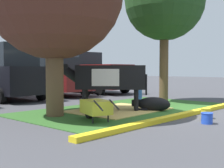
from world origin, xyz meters
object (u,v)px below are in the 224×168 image
at_px(cow_holstein, 107,78).
at_px(sedan_silver, 55,77).
at_px(shade_tree_right, 164,1).
at_px(person_handler, 139,84).
at_px(calf_lying, 153,104).
at_px(pickup_truck_maroon, 90,74).
at_px(bucket_yellow, 206,113).
at_px(wheelbarrow, 96,107).
at_px(bucket_blue, 207,118).
at_px(suv_black, 5,72).

height_order(cow_holstein, sedan_silver, sedan_silver).
bearing_deg(shade_tree_right, person_handler, 174.50).
bearing_deg(calf_lying, pickup_truck_maroon, 60.70).
height_order(shade_tree_right, pickup_truck_maroon, shade_tree_right).
bearing_deg(person_handler, bucket_yellow, -110.21).
distance_m(person_handler, bucket_yellow, 3.63).
xyz_separation_m(shade_tree_right, wheelbarrow, (-5.26, -1.21, -3.88)).
bearing_deg(bucket_yellow, sedan_silver, 80.10).
xyz_separation_m(bucket_yellow, sedan_silver, (1.60, 9.18, 0.83)).
bearing_deg(person_handler, bucket_blue, -118.11).
xyz_separation_m(bucket_yellow, suv_black, (-1.21, 9.18, 1.11)).
height_order(cow_holstein, bucket_blue, cow_holstein).
bearing_deg(sedan_silver, person_handler, -93.64).
height_order(wheelbarrow, bucket_blue, wheelbarrow).
height_order(cow_holstein, calf_lying, cow_holstein).
bearing_deg(cow_holstein, suv_black, 94.35).
distance_m(calf_lying, bucket_blue, 2.54).
distance_m(bucket_blue, pickup_truck_maroon, 10.97).
xyz_separation_m(calf_lying, person_handler, (1.04, 1.39, 0.59)).
height_order(cow_holstein, bucket_yellow, cow_holstein).
bearing_deg(suv_black, cow_holstein, -85.65).
bearing_deg(wheelbarrow, bucket_blue, -54.28).
relative_size(calf_lying, wheelbarrow, 0.83).
distance_m(person_handler, suv_black, 6.34).
height_order(cow_holstein, person_handler, cow_holstein).
bearing_deg(bucket_yellow, shade_tree_right, 48.90).
bearing_deg(cow_holstein, pickup_truck_maroon, 50.49).
distance_m(bucket_blue, suv_black, 9.65).
bearing_deg(bucket_blue, wheelbarrow, 125.72).
height_order(shade_tree_right, bucket_yellow, shade_tree_right).
relative_size(wheelbarrow, bucket_yellow, 5.36).
relative_size(bucket_blue, bucket_yellow, 1.07).
xyz_separation_m(bucket_blue, suv_black, (-0.44, 9.57, 1.12)).
bearing_deg(sedan_silver, bucket_yellow, -99.90).
bearing_deg(wheelbarrow, suv_black, 80.06).
height_order(shade_tree_right, person_handler, shade_tree_right).
bearing_deg(cow_holstein, sedan_silver, 68.66).
height_order(calf_lying, pickup_truck_maroon, pickup_truck_maroon).
relative_size(person_handler, pickup_truck_maroon, 0.28).
bearing_deg(cow_holstein, bucket_yellow, -76.64).
bearing_deg(bucket_blue, bucket_yellow, 27.14).
xyz_separation_m(bucket_yellow, pickup_truck_maroon, (4.30, 9.29, 0.96)).
relative_size(suv_black, sedan_silver, 1.05).
height_order(calf_lying, bucket_blue, calf_lying).
bearing_deg(person_handler, pickup_truck_maroon, 62.68).
bearing_deg(shade_tree_right, wheelbarrow, -167.02).
bearing_deg(cow_holstein, person_handler, 5.29).
height_order(calf_lying, person_handler, person_handler).
bearing_deg(calf_lying, cow_holstein, 127.97).
bearing_deg(bucket_blue, suv_black, 92.66).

